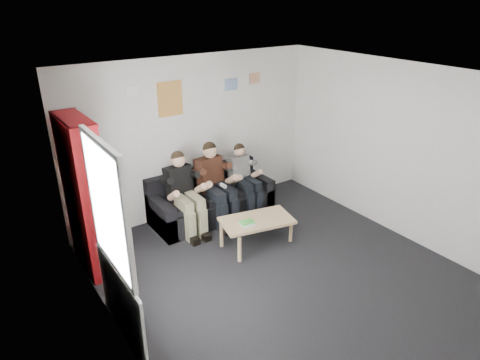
# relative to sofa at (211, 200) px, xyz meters

# --- Properties ---
(room_shell) EXTENTS (5.00, 5.00, 5.00)m
(room_shell) POSITION_rel_sofa_xyz_m (-0.06, -2.10, 1.06)
(room_shell) COLOR black
(room_shell) RESTS_ON ground
(sofa) EXTENTS (2.09, 0.85, 0.81)m
(sofa) POSITION_rel_sofa_xyz_m (0.00, 0.00, 0.00)
(sofa) COLOR black
(sofa) RESTS_ON ground
(bookshelf) EXTENTS (0.33, 0.98, 2.17)m
(bookshelf) POSITION_rel_sofa_xyz_m (-2.12, -0.31, 0.80)
(bookshelf) COLOR maroon
(bookshelf) RESTS_ON ground
(coffee_table) EXTENTS (1.08, 0.59, 0.43)m
(coffee_table) POSITION_rel_sofa_xyz_m (0.11, -1.19, 0.09)
(coffee_table) COLOR tan
(coffee_table) RESTS_ON ground
(game_cases) EXTENTS (0.23, 0.18, 0.03)m
(game_cases) POSITION_rel_sofa_xyz_m (-0.10, -1.22, 0.16)
(game_cases) COLOR silver
(game_cases) RESTS_ON coffee_table
(person_left) EXTENTS (0.41, 0.89, 1.32)m
(person_left) POSITION_rel_sofa_xyz_m (-0.58, -0.20, 0.36)
(person_left) COLOR black
(person_left) RESTS_ON sofa
(person_middle) EXTENTS (0.43, 0.92, 1.36)m
(person_middle) POSITION_rel_sofa_xyz_m (-0.00, -0.20, 0.37)
(person_middle) COLOR #4F281A
(person_middle) RESTS_ON sofa
(person_right) EXTENTS (0.36, 0.78, 1.22)m
(person_right) POSITION_rel_sofa_xyz_m (0.58, -0.19, 0.32)
(person_right) COLOR silver
(person_right) RESTS_ON sofa
(radiator) EXTENTS (0.10, 0.64, 0.60)m
(radiator) POSITION_rel_sofa_xyz_m (-2.21, -1.90, 0.06)
(radiator) COLOR white
(radiator) RESTS_ON ground
(window) EXTENTS (0.05, 1.30, 2.36)m
(window) POSITION_rel_sofa_xyz_m (-2.28, -1.90, 0.74)
(window) COLOR white
(window) RESTS_ON room_shell
(poster_large) EXTENTS (0.42, 0.01, 0.55)m
(poster_large) POSITION_rel_sofa_xyz_m (-0.46, 0.38, 1.76)
(poster_large) COLOR #CAC747
(poster_large) RESTS_ON room_shell
(poster_blue) EXTENTS (0.25, 0.01, 0.20)m
(poster_blue) POSITION_rel_sofa_xyz_m (0.69, 0.38, 1.86)
(poster_blue) COLOR #4289E1
(poster_blue) RESTS_ON room_shell
(poster_pink) EXTENTS (0.22, 0.01, 0.18)m
(poster_pink) POSITION_rel_sofa_xyz_m (1.19, 0.38, 1.91)
(poster_pink) COLOR #B43880
(poster_pink) RESTS_ON room_shell
(poster_sign) EXTENTS (0.20, 0.01, 0.14)m
(poster_sign) POSITION_rel_sofa_xyz_m (-1.06, 0.38, 1.96)
(poster_sign) COLOR white
(poster_sign) RESTS_ON room_shell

